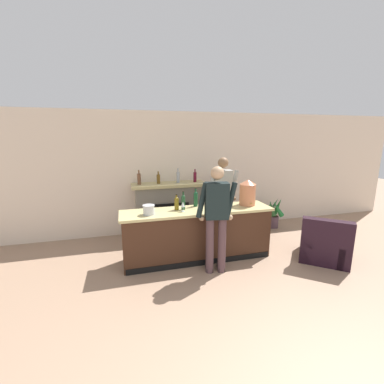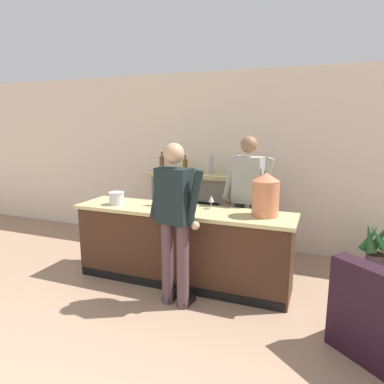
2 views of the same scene
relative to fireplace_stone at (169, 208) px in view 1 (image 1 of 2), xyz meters
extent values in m
cube|color=beige|center=(0.30, 0.26, 0.77)|extent=(12.00, 0.07, 2.75)
cube|color=#3F2416|center=(0.28, -1.34, -0.16)|extent=(2.63, 0.57, 0.89)
cube|color=#C9BA7B|center=(0.28, -1.34, 0.31)|extent=(2.70, 0.64, 0.04)
cube|color=black|center=(0.28, -1.63, -0.56)|extent=(2.58, 0.01, 0.10)
cube|color=gray|center=(0.00, 0.01, -0.05)|extent=(1.47, 0.44, 1.12)
cube|color=black|center=(0.00, -0.23, -0.19)|extent=(0.81, 0.02, 0.72)
cube|color=#C9BA7B|center=(0.00, -0.01, 0.55)|extent=(1.63, 0.52, 0.07)
cylinder|color=brown|center=(-0.64, -0.01, 0.70)|extent=(0.08, 0.08, 0.23)
cylinder|color=brown|center=(-0.64, -0.01, 0.86)|extent=(0.03, 0.03, 0.08)
cylinder|color=brown|center=(-0.23, -0.01, 0.69)|extent=(0.07, 0.07, 0.20)
cylinder|color=brown|center=(-0.23, -0.01, 0.82)|extent=(0.03, 0.03, 0.07)
cylinder|color=#A0A6B3|center=(0.21, -0.01, 0.70)|extent=(0.07, 0.07, 0.24)
cylinder|color=#A0A6B3|center=(0.21, -0.01, 0.86)|extent=(0.03, 0.03, 0.08)
cylinder|color=maroon|center=(0.60, -0.01, 0.69)|extent=(0.07, 0.07, 0.22)
cylinder|color=maroon|center=(0.60, -0.01, 0.84)|extent=(0.03, 0.03, 0.07)
cube|color=black|center=(2.52, -1.95, -0.42)|extent=(1.13, 1.13, 0.38)
cube|color=black|center=(2.32, -2.19, -0.19)|extent=(0.72, 0.65, 0.83)
cube|color=black|center=(2.75, -2.15, -0.35)|extent=(0.67, 0.74, 0.52)
cube|color=black|center=(2.29, -1.76, -0.35)|extent=(0.67, 0.74, 0.52)
cylinder|color=#533E48|center=(2.55, -0.25, -0.46)|extent=(0.24, 0.24, 0.29)
cylinder|color=#332319|center=(2.55, -0.25, -0.33)|extent=(0.22, 0.22, 0.02)
cone|color=#27742F|center=(2.68, -0.22, -0.08)|extent=(0.18, 0.30, 0.44)
cone|color=#366136|center=(2.60, -0.14, -0.10)|extent=(0.31, 0.23, 0.41)
cone|color=#1F6C35|center=(2.47, -0.17, -0.13)|extent=(0.32, 0.31, 0.36)
cone|color=#2F5E2C|center=(2.45, -0.31, -0.10)|extent=(0.22, 0.27, 0.40)
cone|color=#227737|center=(2.56, -0.39, -0.09)|extent=(0.36, 0.15, 0.44)
cylinder|color=#4F383C|center=(0.53, -1.91, -0.14)|extent=(0.13, 0.13, 0.93)
cube|color=black|center=(0.54, -1.84, -0.57)|extent=(0.14, 0.25, 0.07)
cylinder|color=#4F383C|center=(0.33, -1.87, -0.14)|extent=(0.13, 0.13, 0.93)
cube|color=black|center=(0.34, -1.80, -0.57)|extent=(0.14, 0.25, 0.07)
cube|color=black|center=(0.43, -1.89, 0.61)|extent=(0.39, 0.28, 0.57)
cylinder|color=black|center=(0.66, -1.91, 0.62)|extent=(0.20, 0.08, 0.57)
sphere|color=tan|center=(0.66, -1.89, 0.32)|extent=(0.09, 0.09, 0.09)
cylinder|color=black|center=(0.21, -1.82, 0.62)|extent=(0.20, 0.08, 0.57)
sphere|color=tan|center=(0.21, -1.81, 0.32)|extent=(0.09, 0.09, 0.09)
sphere|color=tan|center=(0.43, -1.89, 1.05)|extent=(0.21, 0.21, 0.21)
cylinder|color=#37383B|center=(0.86, -0.80, -0.13)|extent=(0.13, 0.13, 0.96)
cube|color=black|center=(0.85, -0.87, -0.57)|extent=(0.12, 0.25, 0.07)
cylinder|color=#37383B|center=(1.06, -0.82, -0.13)|extent=(0.13, 0.13, 0.96)
cube|color=black|center=(1.05, -0.89, -0.57)|extent=(0.12, 0.25, 0.07)
cube|color=#9B9C94|center=(0.96, -0.81, 0.65)|extent=(0.38, 0.26, 0.59)
cylinder|color=#9B9C94|center=(0.73, -0.81, 0.66)|extent=(0.20, 0.08, 0.57)
sphere|color=#886445|center=(0.73, -0.82, 0.36)|extent=(0.09, 0.09, 0.09)
cylinder|color=#9B9C94|center=(1.18, -0.85, 0.66)|extent=(0.20, 0.08, 0.57)
sphere|color=#886445|center=(1.18, -0.87, 0.36)|extent=(0.09, 0.09, 0.09)
sphere|color=#886445|center=(0.96, -0.81, 1.09)|extent=(0.21, 0.21, 0.21)
cylinder|color=#CA7751|center=(1.26, -1.30, 0.53)|extent=(0.30, 0.30, 0.40)
cone|color=#CA7751|center=(1.26, -1.30, 0.77)|extent=(0.30, 0.30, 0.09)
cylinder|color=#B29333|center=(1.26, -1.47, 0.40)|extent=(0.02, 0.04, 0.02)
cylinder|color=silver|center=(-0.59, -1.42, 0.40)|extent=(0.19, 0.19, 0.15)
cylinder|color=silver|center=(-0.59, -1.42, 0.48)|extent=(0.20, 0.20, 0.01)
cylinder|color=#1E4A29|center=(0.03, -1.28, 0.44)|extent=(0.07, 0.07, 0.23)
sphere|color=#1E4A29|center=(0.03, -1.28, 0.56)|extent=(0.06, 0.06, 0.06)
cylinder|color=#1E4A29|center=(0.03, -1.28, 0.60)|extent=(0.03, 0.03, 0.09)
cylinder|color=black|center=(0.03, -1.28, 0.65)|extent=(0.03, 0.03, 0.01)
cylinder|color=#17482B|center=(0.30, -1.13, 0.45)|extent=(0.08, 0.08, 0.24)
sphere|color=#17482B|center=(0.30, -1.13, 0.57)|extent=(0.07, 0.07, 0.07)
cylinder|color=#17482B|center=(0.30, -1.13, 0.61)|extent=(0.03, 0.03, 0.09)
cylinder|color=black|center=(0.30, -1.13, 0.67)|extent=(0.03, 0.03, 0.01)
cylinder|color=brown|center=(-0.09, -1.27, 0.43)|extent=(0.08, 0.08, 0.19)
sphere|color=brown|center=(-0.09, -1.27, 0.52)|extent=(0.07, 0.07, 0.07)
cylinder|color=brown|center=(-0.09, -1.27, 0.56)|extent=(0.03, 0.03, 0.08)
cylinder|color=black|center=(-0.09, -1.27, 0.61)|extent=(0.03, 0.03, 0.01)
cylinder|color=silver|center=(0.60, -1.20, 0.33)|extent=(0.07, 0.07, 0.01)
cylinder|color=silver|center=(0.60, -1.20, 0.38)|extent=(0.01, 0.01, 0.08)
cone|color=silver|center=(0.60, -1.20, 0.46)|extent=(0.07, 0.07, 0.08)
cylinder|color=silver|center=(0.00, -1.40, 0.33)|extent=(0.07, 0.07, 0.01)
cylinder|color=silver|center=(0.00, -1.40, 0.37)|extent=(0.01, 0.01, 0.08)
cone|color=silver|center=(0.00, -1.40, 0.46)|extent=(0.07, 0.07, 0.09)
camera|label=1|loc=(-0.97, -5.54, 1.60)|focal=24.00mm
camera|label=2|loc=(1.85, -5.03, 1.33)|focal=32.00mm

